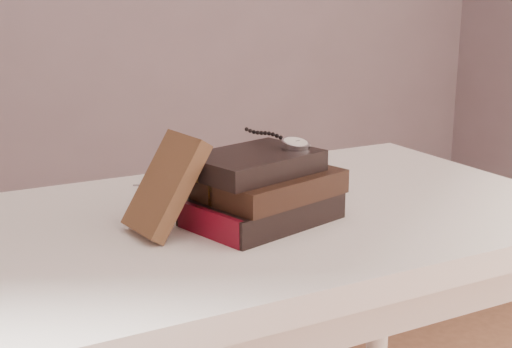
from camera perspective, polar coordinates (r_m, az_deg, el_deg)
table at (r=1.15m, az=0.14°, el=-7.37°), size 1.00×0.60×0.75m
book_stack at (r=1.05m, az=0.53°, el=-1.26°), size 0.25×0.20×0.11m
journal at (r=1.01m, az=-7.23°, el=-0.90°), size 0.11×0.11×0.14m
pocket_watch at (r=1.08m, az=2.85°, el=2.56°), size 0.05×0.15×0.02m
eyeglasses at (r=1.06m, az=-5.17°, el=-0.69°), size 0.11×0.12×0.04m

